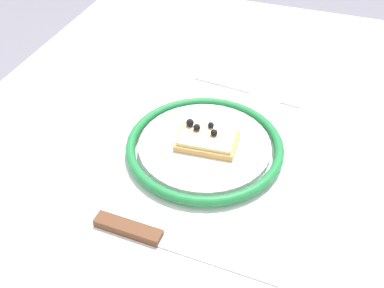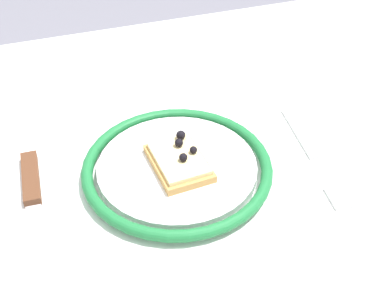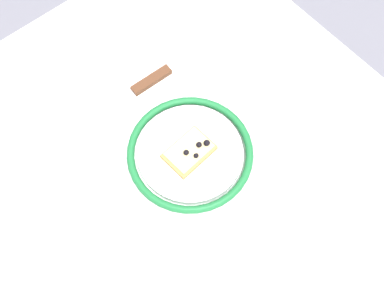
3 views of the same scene
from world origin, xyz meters
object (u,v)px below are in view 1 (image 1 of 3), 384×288
(dining_table, at_px, (235,183))
(fork, at_px, (247,90))
(knife, at_px, (152,237))
(plate, at_px, (205,146))
(pizza_slice_near, at_px, (207,139))

(dining_table, distance_m, fork, 0.17)
(knife, relative_size, fork, 1.19)
(dining_table, xyz_separation_m, fork, (-0.14, -0.02, 0.10))
(plate, height_order, fork, plate)
(pizza_slice_near, distance_m, fork, 0.18)
(dining_table, height_order, knife, knife)
(plate, xyz_separation_m, pizza_slice_near, (-0.00, 0.00, 0.01))
(knife, height_order, fork, knife)
(dining_table, xyz_separation_m, plate, (0.04, -0.04, 0.11))
(plate, relative_size, pizza_slice_near, 2.54)
(plate, bearing_deg, knife, -3.88)
(knife, distance_m, fork, 0.36)
(pizza_slice_near, xyz_separation_m, knife, (0.18, -0.01, -0.02))
(dining_table, distance_m, plate, 0.12)
(pizza_slice_near, height_order, knife, pizza_slice_near)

